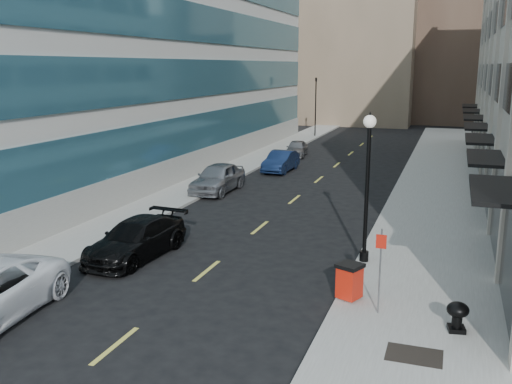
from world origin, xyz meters
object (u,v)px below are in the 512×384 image
Objects in this scene: sign_post at (380,260)px; urn_planter at (458,314)px; car_grey_sedan at (297,148)px; car_black_pickup at (136,239)px; lamppost at (367,175)px; traffic_signal at (316,81)px; car_blue_sedan at (281,161)px; car_silver_sedan at (218,178)px; trash_bin at (350,280)px.

sign_post is 2.52m from urn_planter.
car_black_pickup is at bearing -95.43° from car_grey_sedan.
car_grey_sedan reaches higher than urn_planter.
car_black_pickup is at bearing -166.35° from lamppost.
traffic_signal reaches higher than car_blue_sedan.
sign_post is at bearing -51.97° from car_silver_sedan.
car_black_pickup is at bearing 167.61° from sign_post.
sign_post is (11.20, -14.35, 0.95)m from car_silver_sedan.
car_black_pickup is 1.32× the size of car_grey_sedan.
car_blue_sedan is at bearing -90.92° from car_grey_sedan.
trash_bin is at bearing -6.26° from car_black_pickup.
traffic_signal is at bearing 107.70° from sign_post.
car_black_pickup is at bearing 166.15° from urn_planter.
lamppost is at bearing 114.61° from trash_bin.
traffic_signal is 1.37× the size of car_black_pickup.
trash_bin is at bearing -52.99° from car_silver_sedan.
car_grey_sedan is 1.49× the size of sign_post.
car_grey_sedan is at bearing -83.21° from traffic_signal.
traffic_signal is at bearing 91.51° from car_silver_sedan.
car_black_pickup is 12.15m from urn_planter.
trash_bin is at bearing 143.67° from sign_post.
urn_planter is at bearing -71.61° from traffic_signal.
lamppost reaches higher than car_silver_sedan.
sign_post is (1.00, -0.79, 1.03)m from trash_bin.
trash_bin is at bearing -78.68° from car_grey_sedan.
sign_post is at bearing 167.87° from urn_planter.
traffic_signal is at bearing 106.09° from lamppost.
sign_post is (9.60, -2.44, 1.06)m from car_black_pickup.
car_grey_sedan is 0.69× the size of lamppost.
traffic_signal reaches higher than trash_bin.
car_blue_sedan is 5.20× the size of urn_planter.
car_blue_sedan is 1.69× the size of sign_post.
traffic_signal is 1.40× the size of car_silver_sedan.
car_silver_sedan is at bearing 102.26° from car_black_pickup.
trash_bin is 4.57m from lamppost.
car_grey_sedan reaches higher than trash_bin.
sign_post is at bearing -74.16° from traffic_signal.
car_black_pickup is 6.06× the size of urn_planter.
car_blue_sedan is 25.34m from urn_planter.
car_blue_sedan is (2.30, -20.00, -5.00)m from traffic_signal.
car_silver_sedan is at bearing -100.38° from car_grey_sedan.
traffic_signal reaches higher than car_grey_sedan.
lamppost reaches higher than trash_bin.
traffic_signal reaches higher than lamppost.
car_blue_sedan is (1.60, 7.60, -0.13)m from car_silver_sedan.
car_blue_sedan is at bearing 94.61° from car_black_pickup.
car_black_pickup is 1.02× the size of car_silver_sedan.
sign_post reaches higher than urn_planter.
sign_post is at bearing -64.90° from car_blue_sedan.
car_blue_sedan reaches higher than urn_planter.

